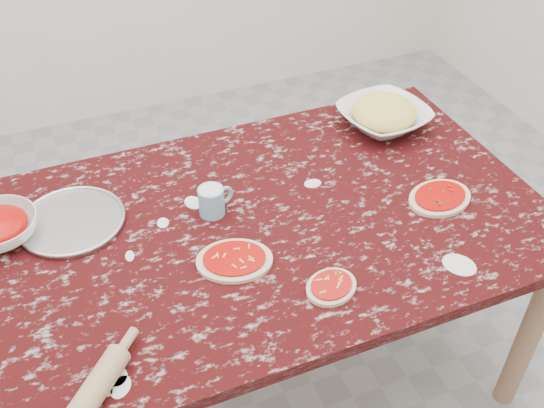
% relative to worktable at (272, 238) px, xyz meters
% --- Properties ---
extents(ground, '(4.00, 4.00, 0.00)m').
position_rel_worktable_xyz_m(ground, '(0.00, 0.00, -0.67)').
color(ground, gray).
extents(worktable, '(1.60, 1.00, 0.75)m').
position_rel_worktable_xyz_m(worktable, '(0.00, 0.00, 0.00)').
color(worktable, black).
rests_on(worktable, ground).
extents(pizza_tray, '(0.38, 0.38, 0.01)m').
position_rel_worktable_xyz_m(pizza_tray, '(-0.55, 0.19, 0.09)').
color(pizza_tray, '#B2B2B7').
rests_on(pizza_tray, worktable).
extents(cheese_bowl, '(0.34, 0.34, 0.07)m').
position_rel_worktable_xyz_m(cheese_bowl, '(0.55, 0.30, 0.12)').
color(cheese_bowl, white).
rests_on(cheese_bowl, worktable).
extents(flour_mug, '(0.11, 0.08, 0.09)m').
position_rel_worktable_xyz_m(flour_mug, '(-0.15, 0.09, 0.13)').
color(flour_mug, '#74AFC5').
rests_on(flour_mug, worktable).
extents(pizza_left, '(0.25, 0.21, 0.02)m').
position_rel_worktable_xyz_m(pizza_left, '(-0.16, -0.13, 0.09)').
color(pizza_left, beige).
rests_on(pizza_left, worktable).
extents(pizza_mid, '(0.17, 0.16, 0.02)m').
position_rel_worktable_xyz_m(pizza_mid, '(0.04, -0.32, 0.09)').
color(pizza_mid, beige).
rests_on(pizza_mid, worktable).
extents(pizza_right, '(0.23, 0.20, 0.02)m').
position_rel_worktable_xyz_m(pizza_right, '(0.50, -0.12, 0.09)').
color(pizza_right, beige).
rests_on(pizza_right, worktable).
extents(rolling_pin, '(0.24, 0.25, 0.06)m').
position_rel_worktable_xyz_m(rolling_pin, '(-0.61, -0.44, 0.11)').
color(rolling_pin, tan).
rests_on(rolling_pin, worktable).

